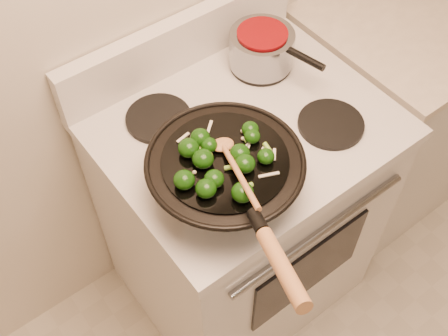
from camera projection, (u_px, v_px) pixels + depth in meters
stove at (240, 212)px, 1.89m from camera, size 0.78×0.67×1.08m
counter_unit at (401, 102)px, 2.22m from camera, size 0.82×0.62×0.91m
wok at (226, 174)px, 1.33m from camera, size 0.38×0.61×0.24m
stirfry at (220, 161)px, 1.26m from camera, size 0.26×0.25×0.04m
wooden_spoon at (232, 162)px, 1.25m from camera, size 0.11×0.25×0.06m
saucepan at (262, 48)px, 1.61m from camera, size 0.19×0.30×0.11m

